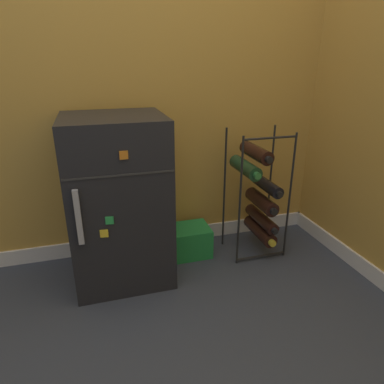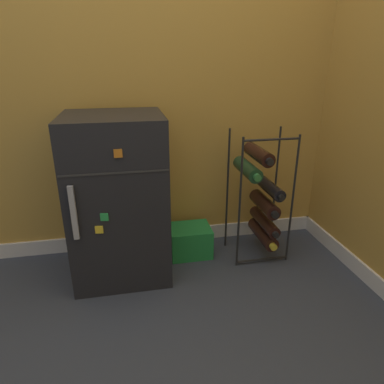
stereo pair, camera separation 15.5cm
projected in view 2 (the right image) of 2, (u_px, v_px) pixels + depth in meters
ground_plane at (168, 297)px, 1.69m from camera, size 14.00×14.00×0.00m
wall_back at (148, 29)px, 1.77m from camera, size 7.08×0.07×2.50m
mini_fridge at (118, 198)px, 1.76m from camera, size 0.48×0.48×0.85m
wine_rack at (261, 198)px, 1.95m from camera, size 0.31×0.33×0.74m
soda_box at (190, 241)px, 2.03m from camera, size 0.24×0.20×0.17m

